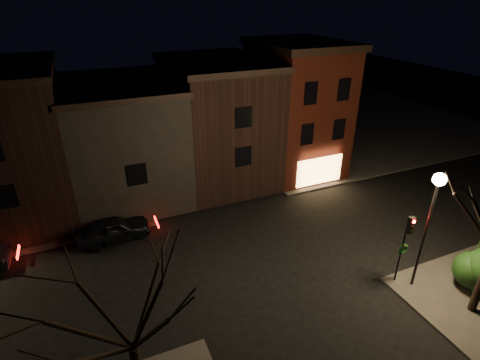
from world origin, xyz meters
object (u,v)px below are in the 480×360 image
bare_tree_left (124,299)px  parked_car_a (114,229)px  street_lamp_near (434,201)px  traffic_signal (406,240)px

bare_tree_left → parked_car_a: 12.42m
street_lamp_near → parked_car_a: street_lamp_near is taller
bare_tree_left → parked_car_a: bare_tree_left is taller
traffic_signal → parked_car_a: traffic_signal is taller
bare_tree_left → parked_car_a: size_ratio=1.69×
traffic_signal → bare_tree_left: 13.93m
traffic_signal → parked_car_a: 16.77m
street_lamp_near → bare_tree_left: 14.24m
traffic_signal → parked_car_a: (-13.30, 10.01, -2.05)m
street_lamp_near → bare_tree_left: bare_tree_left is taller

